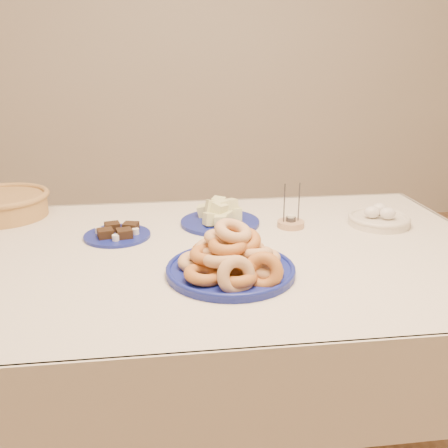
{
  "coord_description": "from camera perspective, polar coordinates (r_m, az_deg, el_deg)",
  "views": [
    {
      "loc": [
        -0.18,
        -1.42,
        1.32
      ],
      "look_at": [
        0.0,
        -0.05,
        0.85
      ],
      "focal_mm": 40.0,
      "sensor_mm": 36.0,
      "label": 1
    }
  ],
  "objects": [
    {
      "name": "candle_holder",
      "position": [
        1.75,
        7.64,
        0.13
      ],
      "size": [
        0.1,
        0.1,
        0.16
      ],
      "rotation": [
        0.0,
        0.0,
        0.12
      ],
      "color": "tan",
      "rests_on": "dining_table"
    },
    {
      "name": "ground",
      "position": [
        1.95,
        -0.21,
        -23.9
      ],
      "size": [
        5.0,
        5.0,
        0.0
      ],
      "primitive_type": "plane",
      "color": "brown",
      "rests_on": "ground"
    },
    {
      "name": "wicker_basket",
      "position": [
        2.01,
        -24.04,
        2.1
      ],
      "size": [
        0.41,
        0.41,
        0.09
      ],
      "rotation": [
        0.0,
        0.0,
        0.23
      ],
      "color": "olive",
      "rests_on": "dining_table"
    },
    {
      "name": "egg_bowl",
      "position": [
        1.84,
        17.28,
        0.59
      ],
      "size": [
        0.25,
        0.25,
        0.07
      ],
      "rotation": [
        0.0,
        0.0,
        -0.2
      ],
      "color": "beige",
      "rests_on": "dining_table"
    },
    {
      "name": "dining_table",
      "position": [
        1.58,
        -0.23,
        -6.49
      ],
      "size": [
        1.71,
        1.11,
        0.75
      ],
      "color": "brown",
      "rests_on": "ground"
    },
    {
      "name": "melon_plate",
      "position": [
        1.76,
        -0.41,
        0.83
      ],
      "size": [
        0.34,
        0.34,
        0.1
      ],
      "rotation": [
        0.0,
        0.0,
        0.25
      ],
      "color": "navy",
      "rests_on": "dining_table"
    },
    {
      "name": "donut_platter",
      "position": [
        1.35,
        0.9,
        -4.19
      ],
      "size": [
        0.39,
        0.39,
        0.16
      ],
      "rotation": [
        0.0,
        0.0,
        0.12
      ],
      "color": "navy",
      "rests_on": "dining_table"
    },
    {
      "name": "brownie_plate",
      "position": [
        1.68,
        -12.07,
        -1.08
      ],
      "size": [
        0.22,
        0.22,
        0.04
      ],
      "rotation": [
        0.0,
        0.0,
        0.0
      ],
      "color": "navy",
      "rests_on": "dining_table"
    }
  ]
}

